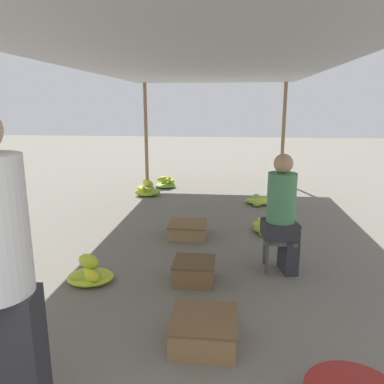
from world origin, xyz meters
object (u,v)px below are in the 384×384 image
Objects in this scene: stool at (279,244)px; crate_far at (204,330)px; banana_pile_left_2 at (166,183)px; banana_pile_right_1 at (266,227)px; vendor_seated at (282,212)px; banana_pile_left_1 at (147,190)px; crate_mid at (194,271)px; banana_pile_right_0 at (258,201)px; banana_pile_left_0 at (90,274)px; crate_near at (188,229)px.

crate_far is at bearing -116.92° from stool.
banana_pile_right_1 is (1.91, -2.74, -0.02)m from banana_pile_left_2.
banana_pile_left_2 is (-1.95, 3.96, -0.55)m from vendor_seated.
banana_pile_left_1 reaches higher than banana_pile_right_1.
crate_mid is (-0.90, -0.37, -0.54)m from vendor_seated.
crate_mid is (-0.85, -3.16, 0.05)m from banana_pile_right_0.
banana_pile_left_1 reaches higher than crate_far.
crate_mid is 0.83× the size of crate_far.
vendor_seated reaches higher than crate_far.
stool reaches higher than banana_pile_right_1.
vendor_seated reaches higher than banana_pile_left_0.
vendor_seated is at bearing -88.31° from banana_pile_right_1.
crate_near is (0.82, 1.47, 0.00)m from banana_pile_left_0.
vendor_seated is 1.36m from banana_pile_right_1.
stool is 0.75× the size of crate_far.
vendor_seated is at bearing 22.57° from crate_mid.
vendor_seated is at bearing -63.80° from banana_pile_left_2.
banana_pile_left_1 is at bearing 124.51° from vendor_seated.
stool is at bearing -55.67° from banana_pile_left_1.
banana_pile_left_2 is (0.24, 0.78, -0.02)m from banana_pile_left_1.
banana_pile_left_2 is at bearing 103.67° from crate_mid.
crate_mid is at bearing -76.33° from banana_pile_left_2.
vendor_seated is at bearing -88.98° from banana_pile_right_0.
vendor_seated is 2.80× the size of banana_pile_left_2.
vendor_seated is at bearing 62.46° from crate_far.
crate_near is (-1.07, -1.83, 0.04)m from banana_pile_right_0.
banana_pile_left_0 is at bearing -86.17° from banana_pile_left_1.
vendor_seated is 2.71× the size of banana_pile_left_0.
stool is at bearing -41.14° from crate_near.
crate_far is (1.47, -4.56, -0.00)m from banana_pile_left_1.
crate_near is (1.07, -2.22, -0.02)m from banana_pile_left_1.
banana_pile_left_0 is 1.50m from crate_far.
banana_pile_left_0 is at bearing -119.81° from banana_pile_right_0.
banana_pile_right_0 is (-0.03, 2.79, -0.24)m from stool.
vendor_seated reaches higher than stool.
crate_far is (-0.72, -1.38, -0.54)m from vendor_seated.
banana_pile_left_1 is at bearing 109.98° from crate_mid.
crate_near is at bearing 60.88° from banana_pile_left_0.
crate_far is at bearing -104.69° from banana_pile_right_1.
banana_pile_left_2 is (-1.93, 3.96, -0.20)m from stool.
banana_pile_right_1 is at bearing -89.50° from banana_pile_right_0.
vendor_seated is 1.65m from crate_far.
banana_pile_left_1 is 2.17m from banana_pile_right_0.
banana_pile_right_1 is at bearing 61.74° from crate_mid.
banana_pile_left_1 is (-0.25, 3.69, 0.03)m from banana_pile_left_0.
banana_pile_right_1 is (0.01, -1.57, 0.02)m from banana_pile_right_0.
crate_far is (-0.68, -2.61, 0.04)m from banana_pile_right_1.
banana_pile_left_1 is at bearing 137.74° from banana_pile_right_1.
vendor_seated is at bearing -55.49° from banana_pile_left_1.
banana_pile_right_0 is (1.90, -1.17, -0.04)m from banana_pile_left_2.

